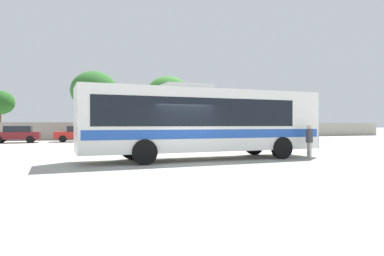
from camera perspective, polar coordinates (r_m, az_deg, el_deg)
The scene contains 12 objects.
ground_plane at distance 24.56m, azimuth -9.25°, elevation -3.26°, with size 300.00×300.00×0.00m, color #A3A099.
perimeter_wall at distance 39.29m, azimuth -13.73°, elevation -0.47°, with size 80.00×0.30×1.87m, color #9E998C.
coach_bus_white_blue at distance 16.24m, azimuth 1.47°, elevation 1.37°, with size 11.58×2.87×3.49m.
attendant_by_bus_door at distance 17.38m, azimuth 18.80°, elevation -1.85°, with size 0.36×0.36×1.62m.
parked_car_leftmost_maroon at distance 34.77m, azimuth -26.99°, elevation -0.87°, with size 4.08×2.08×1.52m.
parked_car_second_red at distance 34.72m, azimuth -18.23°, elevation -0.85°, with size 4.36×2.20×1.50m.
parked_car_third_grey at distance 36.21m, azimuth -9.19°, elevation -0.83°, with size 4.33×2.02×1.42m.
parked_car_rightmost_silver at distance 38.40m, azimuth 2.80°, elevation -0.72°, with size 4.13×2.15×1.45m.
roadside_tree_left at distance 46.27m, azimuth -29.19°, elevation 3.67°, with size 3.33×3.33×5.64m.
roadside_tree_midleft at distance 42.78m, azimuth -15.85°, elevation 5.94°, with size 5.44×5.44×7.98m.
roadside_tree_midright at distance 47.99m, azimuth -4.01°, elevation 5.52°, with size 5.95×5.95×8.31m.
roadside_tree_right at distance 50.27m, azimuth 9.52°, elevation 3.40°, with size 3.61×3.61×5.68m.
Camera 1 is at (-5.01, -13.99, 1.64)m, focal length 32.30 mm.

